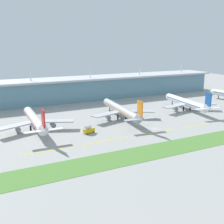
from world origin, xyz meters
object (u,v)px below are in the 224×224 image
airliner_near_middle (35,120)px  airliner_far_middle (186,103)px  airliner_center (121,110)px  fuel_truck (89,130)px

airliner_near_middle → airliner_far_middle: size_ratio=0.99×
airliner_center → fuel_truck: bearing=-147.9°
airliner_near_middle → airliner_far_middle: 122.01m
airliner_center → airliner_near_middle: bearing=179.9°
airliner_near_middle → airliner_far_middle: (122.00, -0.89, 0.00)m
airliner_near_middle → airliner_center: (61.72, -0.07, 0.01)m
airliner_near_middle → airliner_center: 61.72m
airliner_center → airliner_far_middle: size_ratio=1.09×
airliner_far_middle → airliner_near_middle: bearing=179.6°
fuel_truck → airliner_far_middle: bearing=12.3°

